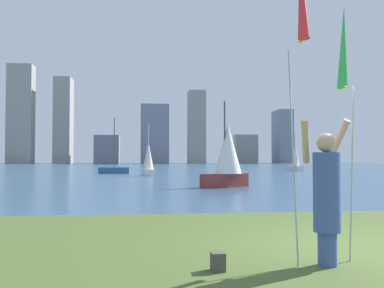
{
  "coord_description": "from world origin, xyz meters",
  "views": [
    {
      "loc": [
        -3.38,
        -6.69,
        1.48
      ],
      "look_at": [
        -0.93,
        15.48,
        2.22
      ],
      "focal_mm": 39.19,
      "sensor_mm": 36.0,
      "label": 1
    }
  ],
  "objects_px": {
    "kite_flag_left": "(301,5)",
    "sailboat_1": "(148,161)",
    "kite_flag_right": "(344,52)",
    "sailboat_5": "(227,154)",
    "sailboat_3": "(114,170)",
    "sailboat_6": "(295,159)",
    "person": "(326,193)",
    "bag": "(218,262)"
  },
  "relations": [
    {
      "from": "sailboat_1",
      "to": "sailboat_6",
      "type": "xyz_separation_m",
      "value": [
        16.31,
        10.21,
        0.08
      ]
    },
    {
      "from": "kite_flag_left",
      "to": "sailboat_1",
      "type": "distance_m",
      "value": 29.6
    },
    {
      "from": "kite_flag_left",
      "to": "kite_flag_right",
      "type": "height_order",
      "value": "kite_flag_left"
    },
    {
      "from": "kite_flag_left",
      "to": "sailboat_5",
      "type": "height_order",
      "value": "sailboat_5"
    },
    {
      "from": "kite_flag_right",
      "to": "sailboat_3",
      "type": "distance_m",
      "value": 35.11
    },
    {
      "from": "kite_flag_right",
      "to": "kite_flag_left",
      "type": "bearing_deg",
      "value": -146.96
    },
    {
      "from": "sailboat_5",
      "to": "sailboat_6",
      "type": "relative_size",
      "value": 1.05
    },
    {
      "from": "person",
      "to": "kite_flag_left",
      "type": "bearing_deg",
      "value": -163.25
    },
    {
      "from": "sailboat_5",
      "to": "kite_flag_right",
      "type": "bearing_deg",
      "value": -94.6
    },
    {
      "from": "kite_flag_left",
      "to": "sailboat_6",
      "type": "bearing_deg",
      "value": 69.97
    },
    {
      "from": "sailboat_6",
      "to": "kite_flag_left",
      "type": "bearing_deg",
      "value": -110.03
    },
    {
      "from": "bag",
      "to": "sailboat_6",
      "type": "bearing_deg",
      "value": 68.5
    },
    {
      "from": "kite_flag_right",
      "to": "sailboat_5",
      "type": "distance_m",
      "value": 15.23
    },
    {
      "from": "sailboat_3",
      "to": "sailboat_6",
      "type": "relative_size",
      "value": 1.27
    },
    {
      "from": "sailboat_1",
      "to": "sailboat_5",
      "type": "height_order",
      "value": "sailboat_5"
    },
    {
      "from": "person",
      "to": "sailboat_6",
      "type": "relative_size",
      "value": 0.49
    },
    {
      "from": "kite_flag_right",
      "to": "sailboat_3",
      "type": "height_order",
      "value": "sailboat_3"
    },
    {
      "from": "sailboat_5",
      "to": "person",
      "type": "bearing_deg",
      "value": -96.09
    },
    {
      "from": "kite_flag_right",
      "to": "sailboat_5",
      "type": "height_order",
      "value": "sailboat_5"
    },
    {
      "from": "bag",
      "to": "sailboat_5",
      "type": "relative_size",
      "value": 0.05
    },
    {
      "from": "sailboat_6",
      "to": "kite_flag_right",
      "type": "bearing_deg",
      "value": -109.18
    },
    {
      "from": "sailboat_1",
      "to": "sailboat_5",
      "type": "bearing_deg",
      "value": -74.13
    },
    {
      "from": "sailboat_3",
      "to": "sailboat_5",
      "type": "relative_size",
      "value": 1.21
    },
    {
      "from": "person",
      "to": "kite_flag_left",
      "type": "relative_size",
      "value": 0.48
    },
    {
      "from": "kite_flag_left",
      "to": "kite_flag_right",
      "type": "xyz_separation_m",
      "value": [
        0.86,
        0.56,
        -0.47
      ]
    },
    {
      "from": "kite_flag_left",
      "to": "sailboat_6",
      "type": "xyz_separation_m",
      "value": [
        14.46,
        39.67,
        -2.19
      ]
    },
    {
      "from": "kite_flag_right",
      "to": "person",
      "type": "bearing_deg",
      "value": -143.48
    },
    {
      "from": "person",
      "to": "sailboat_6",
      "type": "xyz_separation_m",
      "value": [
        14.03,
        39.43,
        0.34
      ]
    },
    {
      "from": "sailboat_1",
      "to": "kite_flag_right",
      "type": "bearing_deg",
      "value": -84.66
    },
    {
      "from": "person",
      "to": "sailboat_5",
      "type": "relative_size",
      "value": 0.46
    },
    {
      "from": "kite_flag_left",
      "to": "bag",
      "type": "bearing_deg",
      "value": 172.84
    },
    {
      "from": "person",
      "to": "sailboat_1",
      "type": "xyz_separation_m",
      "value": [
        -2.27,
        29.22,
        0.25
      ]
    },
    {
      "from": "kite_flag_right",
      "to": "sailboat_6",
      "type": "height_order",
      "value": "sailboat_6"
    },
    {
      "from": "sailboat_3",
      "to": "sailboat_6",
      "type": "height_order",
      "value": "sailboat_3"
    },
    {
      "from": "person",
      "to": "sailboat_3",
      "type": "relative_size",
      "value": 0.38
    },
    {
      "from": "kite_flag_right",
      "to": "sailboat_5",
      "type": "xyz_separation_m",
      "value": [
        1.22,
        15.12,
        -1.36
      ]
    },
    {
      "from": "sailboat_1",
      "to": "sailboat_3",
      "type": "distance_m",
      "value": 6.52
    },
    {
      "from": "kite_flag_right",
      "to": "sailboat_6",
      "type": "relative_size",
      "value": 0.9
    },
    {
      "from": "kite_flag_right",
      "to": "sailboat_5",
      "type": "bearing_deg",
      "value": 85.4
    },
    {
      "from": "kite_flag_left",
      "to": "bag",
      "type": "xyz_separation_m",
      "value": [
        -1.11,
        0.14,
        -3.4
      ]
    },
    {
      "from": "sailboat_3",
      "to": "bag",
      "type": "bearing_deg",
      "value": -83.58
    },
    {
      "from": "kite_flag_right",
      "to": "sailboat_1",
      "type": "height_order",
      "value": "sailboat_1"
    }
  ]
}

